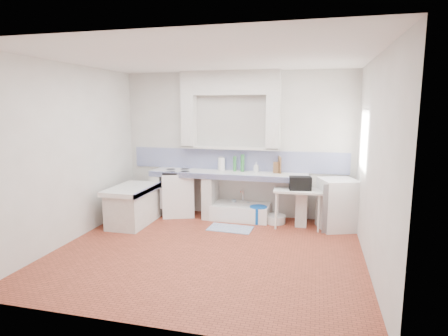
% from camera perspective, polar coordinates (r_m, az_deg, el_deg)
% --- Properties ---
extents(floor, '(4.50, 4.50, 0.00)m').
position_cam_1_polar(floor, '(5.70, -2.51, -12.62)').
color(floor, '#9B412B').
rests_on(floor, ground).
extents(ceiling, '(4.50, 4.50, 0.00)m').
position_cam_1_polar(ceiling, '(5.32, -2.73, 16.58)').
color(ceiling, silver).
rests_on(ceiling, ground).
extents(wall_back, '(4.50, 0.00, 4.50)m').
position_cam_1_polar(wall_back, '(7.25, 1.92, 3.60)').
color(wall_back, silver).
rests_on(wall_back, ground).
extents(wall_front, '(4.50, 0.00, 4.50)m').
position_cam_1_polar(wall_front, '(3.49, -12.07, -2.99)').
color(wall_front, silver).
rests_on(wall_front, ground).
extents(wall_left, '(0.00, 4.50, 4.50)m').
position_cam_1_polar(wall_left, '(6.35, -22.48, 2.04)').
color(wall_left, silver).
rests_on(wall_left, ground).
extents(wall_right, '(0.00, 4.50, 4.50)m').
position_cam_1_polar(wall_right, '(5.16, 22.07, 0.52)').
color(wall_right, silver).
rests_on(wall_right, ground).
extents(alcove_mass, '(1.90, 0.25, 0.45)m').
position_cam_1_polar(alcove_mass, '(7.13, 0.95, 12.96)').
color(alcove_mass, silver).
rests_on(alcove_mass, ground).
extents(window_frame, '(0.35, 0.86, 1.06)m').
position_cam_1_polar(window_frame, '(6.34, 22.29, 3.87)').
color(window_frame, '#3C2313').
rests_on(window_frame, ground).
extents(lace_valance, '(0.01, 0.84, 0.24)m').
position_cam_1_polar(lace_valance, '(6.30, 21.19, 7.37)').
color(lace_valance, white).
rests_on(lace_valance, ground).
extents(counter_slab, '(3.00, 0.60, 0.08)m').
position_cam_1_polar(counter_slab, '(7.06, 0.59, -0.98)').
color(counter_slab, white).
rests_on(counter_slab, ground).
extents(counter_lip, '(3.00, 0.04, 0.10)m').
position_cam_1_polar(counter_lip, '(6.80, 0.04, -1.40)').
color(counter_lip, navy).
rests_on(counter_lip, ground).
extents(counter_pier_left, '(0.20, 0.55, 0.82)m').
position_cam_1_polar(counter_pier_left, '(7.60, -9.76, -3.84)').
color(counter_pier_left, silver).
rests_on(counter_pier_left, ground).
extents(counter_pier_mid, '(0.20, 0.55, 0.82)m').
position_cam_1_polar(counter_pier_mid, '(7.25, -2.11, -4.36)').
color(counter_pier_mid, silver).
rests_on(counter_pier_mid, ground).
extents(counter_pier_right, '(0.20, 0.55, 0.82)m').
position_cam_1_polar(counter_pier_right, '(6.98, 11.88, -5.11)').
color(counter_pier_right, silver).
rests_on(counter_pier_right, ground).
extents(peninsula_top, '(0.70, 1.10, 0.08)m').
position_cam_1_polar(peninsula_top, '(6.93, -14.00, -3.16)').
color(peninsula_top, white).
rests_on(peninsula_top, ground).
extents(peninsula_base, '(0.60, 1.00, 0.62)m').
position_cam_1_polar(peninsula_base, '(7.01, -13.88, -5.95)').
color(peninsula_base, silver).
rests_on(peninsula_base, ground).
extents(peninsula_lip, '(0.04, 1.10, 0.10)m').
position_cam_1_polar(peninsula_lip, '(6.78, -11.53, -3.34)').
color(peninsula_lip, navy).
rests_on(peninsula_lip, ground).
extents(backsplash, '(4.27, 0.03, 0.40)m').
position_cam_1_polar(backsplash, '(7.28, 1.89, 1.24)').
color(backsplash, navy).
rests_on(backsplash, ground).
extents(stove, '(0.77, 0.76, 0.86)m').
position_cam_1_polar(stove, '(7.42, -7.04, -3.94)').
color(stove, white).
rests_on(stove, ground).
extents(sink, '(1.10, 0.60, 0.26)m').
position_cam_1_polar(sink, '(7.18, 2.57, -6.79)').
color(sink, white).
rests_on(sink, ground).
extents(side_table, '(0.84, 0.48, 0.04)m').
position_cam_1_polar(side_table, '(6.75, 11.22, -6.14)').
color(side_table, white).
rests_on(side_table, ground).
extents(fridge, '(0.74, 0.74, 0.89)m').
position_cam_1_polar(fridge, '(6.81, 17.05, -5.36)').
color(fridge, white).
rests_on(fridge, ground).
extents(bucket_red, '(0.36, 0.36, 0.26)m').
position_cam_1_polar(bucket_red, '(7.12, 0.46, -6.93)').
color(bucket_red, '#B02033').
rests_on(bucket_red, ground).
extents(bucket_orange, '(0.34, 0.34, 0.29)m').
position_cam_1_polar(bucket_orange, '(7.13, 2.88, -6.80)').
color(bucket_orange, orange).
rests_on(bucket_orange, ground).
extents(bucket_blue, '(0.43, 0.43, 0.31)m').
position_cam_1_polar(bucket_blue, '(6.98, 5.30, -7.12)').
color(bucket_blue, '#0851BA').
rests_on(bucket_blue, ground).
extents(basin_white, '(0.47, 0.47, 0.15)m').
position_cam_1_polar(basin_white, '(7.01, 7.90, -7.78)').
color(basin_white, white).
rests_on(basin_white, ground).
extents(water_bottle_a, '(0.11, 0.11, 0.34)m').
position_cam_1_polar(water_bottle_a, '(7.34, 1.53, -6.12)').
color(water_bottle_a, silver).
rests_on(water_bottle_a, ground).
extents(water_bottle_b, '(0.10, 0.10, 0.30)m').
position_cam_1_polar(water_bottle_b, '(7.29, 3.81, -6.41)').
color(water_bottle_b, silver).
rests_on(water_bottle_b, ground).
extents(black_bag, '(0.41, 0.27, 0.24)m').
position_cam_1_polar(black_bag, '(6.62, 11.63, -2.32)').
color(black_bag, black).
rests_on(black_bag, side_table).
extents(green_bottle_a, '(0.08, 0.08, 0.29)m').
position_cam_1_polar(green_bottle_a, '(7.15, 1.65, 0.66)').
color(green_bottle_a, '#2E7538').
rests_on(green_bottle_a, counter_slab).
extents(green_bottle_b, '(0.09, 0.09, 0.33)m').
position_cam_1_polar(green_bottle_b, '(7.12, 2.86, 0.77)').
color(green_bottle_b, '#2E7538').
rests_on(green_bottle_b, counter_slab).
extents(knife_block, '(0.11, 0.10, 0.21)m').
position_cam_1_polar(knife_block, '(7.04, 7.99, 0.07)').
color(knife_block, brown).
rests_on(knife_block, counter_slab).
extents(cutting_board, '(0.08, 0.22, 0.31)m').
position_cam_1_polar(cutting_board, '(7.02, 8.55, 0.46)').
color(cutting_board, brown).
rests_on(cutting_board, counter_slab).
extents(paper_towel, '(0.17, 0.17, 0.26)m').
position_cam_1_polar(paper_towel, '(7.22, -0.38, 0.60)').
color(paper_towel, white).
rests_on(paper_towel, counter_slab).
extents(soap_bottle, '(0.09, 0.09, 0.19)m').
position_cam_1_polar(soap_bottle, '(7.08, 4.97, 0.12)').
color(soap_bottle, white).
rests_on(soap_bottle, counter_slab).
extents(rug, '(0.79, 0.48, 0.01)m').
position_cam_1_polar(rug, '(6.64, 0.99, -9.28)').
color(rug, '#455C99').
rests_on(rug, ground).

